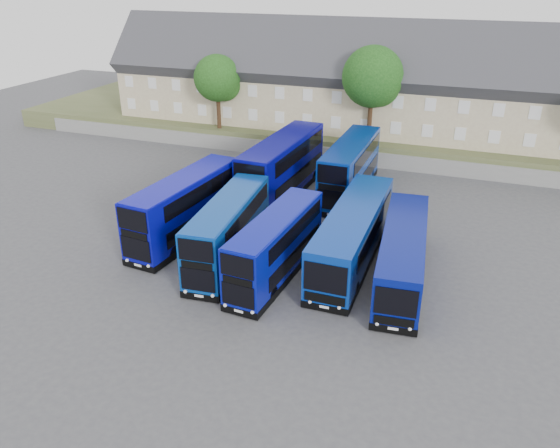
{
  "coord_description": "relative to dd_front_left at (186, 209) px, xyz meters",
  "views": [
    {
      "loc": [
        11.85,
        -26.41,
        17.63
      ],
      "look_at": [
        0.56,
        4.23,
        2.2
      ],
      "focal_mm": 35.0,
      "sensor_mm": 36.0,
      "label": 1
    }
  ],
  "objects": [
    {
      "name": "terrace_row",
      "position": [
        6.6,
        25.62,
        4.43
      ],
      "size": [
        54.0,
        10.4,
        11.2
      ],
      "color": "tan",
      "rests_on": "earth_bank"
    },
    {
      "name": "retaining_wall",
      "position": [
        6.6,
        19.62,
        -1.42
      ],
      "size": [
        70.0,
        0.4,
        1.5
      ],
      "primitive_type": "cube",
      "color": "slate",
      "rests_on": "ground"
    },
    {
      "name": "dd_rear_left",
      "position": [
        3.77,
        9.59,
        0.25
      ],
      "size": [
        3.49,
        12.49,
        4.91
      ],
      "rotation": [
        0.0,
        0.0,
        -0.05
      ],
      "color": "#070789",
      "rests_on": "ground"
    },
    {
      "name": "dd_front_right",
      "position": [
        7.94,
        -2.98,
        -0.21
      ],
      "size": [
        2.98,
        10.19,
        4.0
      ],
      "rotation": [
        0.0,
        0.0,
        -0.07
      ],
      "color": "#0812A0",
      "rests_on": "ground"
    },
    {
      "name": "coach_east_a",
      "position": [
        11.92,
        0.65,
        -0.39
      ],
      "size": [
        2.8,
        13.25,
        3.62
      ],
      "rotation": [
        0.0,
        0.0,
        0.0
      ],
      "color": "#082F99",
      "rests_on": "ground"
    },
    {
      "name": "earth_bank",
      "position": [
        6.6,
        29.62,
        -1.17
      ],
      "size": [
        80.0,
        20.0,
        2.0
      ],
      "primitive_type": "cube",
      "color": "#4F5932",
      "rests_on": "ground"
    },
    {
      "name": "tree_west",
      "position": [
        -7.25,
        20.72,
        4.88
      ],
      "size": [
        4.8,
        4.8,
        7.65
      ],
      "color": "#382314",
      "rests_on": "earth_bank"
    },
    {
      "name": "tree_mid",
      "position": [
        8.75,
        21.22,
        5.9
      ],
      "size": [
        5.76,
        5.76,
        9.18
      ],
      "color": "#382314",
      "rests_on": "earth_bank"
    },
    {
      "name": "ground",
      "position": [
        6.6,
        -4.38,
        -2.17
      ],
      "size": [
        120.0,
        120.0,
        0.0
      ],
      "primitive_type": "plane",
      "color": "#454449",
      "rests_on": "ground"
    },
    {
      "name": "dd_front_mid",
      "position": [
        4.35,
        -2.16,
        -0.13
      ],
      "size": [
        3.33,
        10.65,
        4.17
      ],
      "rotation": [
        0.0,
        0.0,
        0.09
      ],
      "color": "#083A97",
      "rests_on": "ground"
    },
    {
      "name": "coach_east_b",
      "position": [
        15.35,
        -0.64,
        -0.55
      ],
      "size": [
        3.63,
        12.27,
        3.31
      ],
      "rotation": [
        0.0,
        0.0,
        0.09
      ],
      "color": "navy",
      "rests_on": "ground"
    },
    {
      "name": "dd_rear_right",
      "position": [
        8.95,
        12.01,
        0.05
      ],
      "size": [
        2.72,
        11.39,
        4.51
      ],
      "rotation": [
        0.0,
        0.0,
        -0.01
      ],
      "color": "#082C93",
      "rests_on": "ground"
    },
    {
      "name": "dd_front_left",
      "position": [
        0.0,
        0.0,
        0.0
      ],
      "size": [
        3.62,
        11.31,
        4.42
      ],
      "rotation": [
        0.0,
        0.0,
        -0.1
      ],
      "color": "#090AA5",
      "rests_on": "ground"
    }
  ]
}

